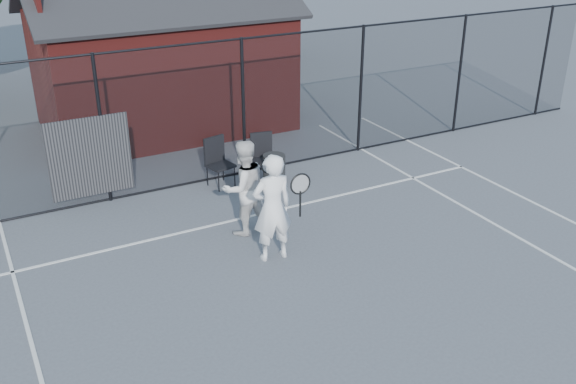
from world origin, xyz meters
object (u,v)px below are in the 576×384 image
clubhouse (162,66)px  chair_left (264,158)px  waste_bin (274,170)px  player_front (273,208)px  chair_right (220,163)px  player_back (244,188)px

clubhouse → chair_left: bearing=-81.2°
clubhouse → waste_bin: clubhouse is taller
chair_left → waste_bin: size_ratio=1.45×
clubhouse → player_front: size_ratio=3.45×
chair_left → chair_right: chair_right is taller
waste_bin → chair_left: bearing=100.5°
player_back → clubhouse: bearing=84.3°
clubhouse → chair_right: clubhouse is taller
player_front → chair_left: (1.31, 3.04, -0.45)m
clubhouse → player_front: clubhouse is taller
waste_bin → chair_right: bearing=153.7°
clubhouse → chair_left: (0.70, -4.54, -1.11)m
chair_right → player_back: bearing=-113.8°
clubhouse → waste_bin: 5.12m
chair_left → waste_bin: (0.07, -0.36, -0.16)m
chair_left → waste_bin: bearing=-67.9°
chair_left → waste_bin: 0.40m
chair_right → clubhouse: bearing=73.9°
player_front → waste_bin: size_ratio=2.74×
player_front → chair_right: 3.23m
clubhouse → chair_right: (-0.24, -4.40, -1.09)m
chair_right → waste_bin: (1.01, -0.50, -0.17)m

